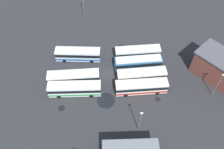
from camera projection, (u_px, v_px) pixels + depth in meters
ground_plane at (108, 75)px, 59.58m from camera, size 96.31×96.31×0.00m
bus_row0_slot0 at (75, 89)px, 54.65m from camera, size 12.53×3.48×3.56m
bus_row0_slot1 at (74, 77)px, 56.70m from camera, size 12.55×2.93×3.56m
bus_row0_slot3 at (78, 54)px, 61.36m from camera, size 11.99×4.13×3.56m
bus_row1_slot0 at (141, 87)px, 55.01m from camera, size 12.36×2.89×3.56m
bus_row1_slot1 at (141, 76)px, 57.04m from camera, size 12.03×2.70×3.56m
bus_row1_slot2 at (138, 63)px, 59.48m from camera, size 11.98×2.69×3.56m
bus_row1_slot3 at (138, 53)px, 61.68m from camera, size 11.95×2.79×3.56m
depot_building at (220, 67)px, 56.68m from camera, size 13.06×13.99×6.71m
lamp_post_by_building at (83, 5)px, 70.50m from camera, size 0.56×0.28×7.77m
lamp_post_near_entrance at (218, 84)px, 52.55m from camera, size 0.56×0.28×7.75m
lamp_post_far_corner at (140, 121)px, 47.06m from camera, size 0.56×0.28×7.57m
puddle_near_shelter at (88, 53)px, 64.20m from camera, size 2.23×2.23×0.01m
puddle_back_corner at (158, 99)px, 55.11m from camera, size 1.42×1.42×0.01m
puddle_centre_drain at (106, 101)px, 54.86m from camera, size 4.29×4.29×0.01m
puddle_between_rows at (122, 49)px, 65.05m from camera, size 3.74×3.74×0.01m
puddle_front_lane at (62, 108)px, 53.59m from camera, size 1.58×1.58×0.01m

